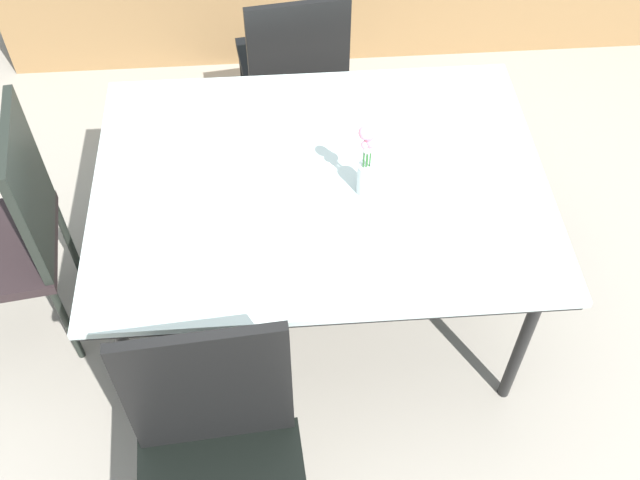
# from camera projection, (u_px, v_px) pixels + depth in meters

# --- Properties ---
(ground_plane) EXTENTS (12.00, 12.00, 0.00)m
(ground_plane) POSITION_uv_depth(u_px,v_px,m) (331.00, 292.00, 3.09)
(ground_plane) COLOR gray
(dining_table) EXTENTS (1.51, 1.12, 0.72)m
(dining_table) POSITION_uv_depth(u_px,v_px,m) (320.00, 188.00, 2.53)
(dining_table) COLOR #B2C6C1
(dining_table) RESTS_ON ground
(chair_end_left) EXTENTS (0.52, 0.52, 0.98)m
(chair_end_left) POSITION_uv_depth(u_px,v_px,m) (8.00, 229.00, 2.59)
(chair_end_left) COLOR black
(chair_end_left) RESTS_ON ground
(chair_near_left) EXTENTS (0.51, 0.51, 0.98)m
(chair_near_left) POSITION_uv_depth(u_px,v_px,m) (218.00, 464.00, 2.07)
(chair_near_left) COLOR black
(chair_near_left) RESTS_ON ground
(chair_far_side) EXTENTS (0.50, 0.50, 0.89)m
(chair_far_side) POSITION_uv_depth(u_px,v_px,m) (294.00, 64.00, 3.23)
(chair_far_side) COLOR black
(chair_far_side) RESTS_ON ground
(flower_vase) EXTENTS (0.06, 0.06, 0.28)m
(flower_vase) POSITION_uv_depth(u_px,v_px,m) (367.00, 166.00, 2.37)
(flower_vase) COLOR silver
(flower_vase) RESTS_ON dining_table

